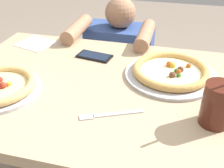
{
  "coord_description": "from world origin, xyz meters",
  "views": [
    {
      "loc": [
        0.19,
        -0.81,
        1.28
      ],
      "look_at": [
        -0.0,
        -0.04,
        0.78
      ],
      "focal_mm": 43.33,
      "sensor_mm": 36.0,
      "label": 1
    }
  ],
  "objects_px": {
    "fork": "(109,115)",
    "diner_seated": "(119,77)",
    "drink_cup_colored": "(217,105)",
    "pizza_far": "(171,72)",
    "cell_phone": "(94,56)"
  },
  "relations": [
    {
      "from": "cell_phone",
      "to": "fork",
      "type": "bearing_deg",
      "value": -66.55
    },
    {
      "from": "cell_phone",
      "to": "diner_seated",
      "type": "relative_size",
      "value": 0.18
    },
    {
      "from": "drink_cup_colored",
      "to": "pizza_far",
      "type": "bearing_deg",
      "value": 119.86
    },
    {
      "from": "pizza_far",
      "to": "drink_cup_colored",
      "type": "xyz_separation_m",
      "value": [
        0.14,
        -0.25,
        0.05
      ]
    },
    {
      "from": "pizza_far",
      "to": "fork",
      "type": "bearing_deg",
      "value": -120.14
    },
    {
      "from": "diner_seated",
      "to": "fork",
      "type": "bearing_deg",
      "value": -79.65
    },
    {
      "from": "pizza_far",
      "to": "fork",
      "type": "relative_size",
      "value": 1.81
    },
    {
      "from": "drink_cup_colored",
      "to": "diner_seated",
      "type": "distance_m",
      "value": 0.99
    },
    {
      "from": "fork",
      "to": "pizza_far",
      "type": "bearing_deg",
      "value": 59.86
    },
    {
      "from": "pizza_far",
      "to": "diner_seated",
      "type": "relative_size",
      "value": 0.39
    },
    {
      "from": "pizza_far",
      "to": "fork",
      "type": "height_order",
      "value": "pizza_far"
    },
    {
      "from": "pizza_far",
      "to": "drink_cup_colored",
      "type": "relative_size",
      "value": 1.48
    },
    {
      "from": "fork",
      "to": "diner_seated",
      "type": "bearing_deg",
      "value": 100.35
    },
    {
      "from": "drink_cup_colored",
      "to": "cell_phone",
      "type": "relative_size",
      "value": 1.46
    },
    {
      "from": "cell_phone",
      "to": "diner_seated",
      "type": "height_order",
      "value": "diner_seated"
    }
  ]
}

